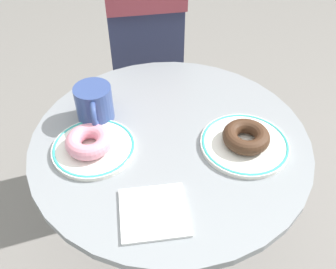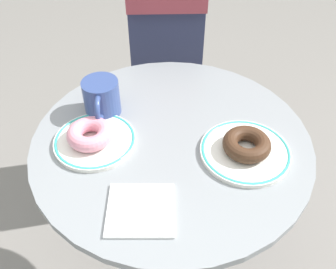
{
  "view_description": "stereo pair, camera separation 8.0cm",
  "coord_description": "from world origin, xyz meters",
  "px_view_note": "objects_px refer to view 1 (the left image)",
  "views": [
    {
      "loc": [
        0.02,
        -0.6,
        1.34
      ],
      "look_at": [
        -0.0,
        -0.02,
        0.79
      ],
      "focal_mm": 39.97,
      "sensor_mm": 36.0,
      "label": 1
    },
    {
      "loc": [
        0.1,
        -0.59,
        1.34
      ],
      "look_at": [
        -0.0,
        -0.02,
        0.79
      ],
      "focal_mm": 39.97,
      "sensor_mm": 36.0,
      "label": 2
    }
  ],
  "objects_px": {
    "plate_left": "(94,148)",
    "donut_pink_frosted": "(89,142)",
    "cafe_table": "(170,209)",
    "paper_napkin": "(154,212)",
    "coffee_mug": "(94,104)",
    "donut_chocolate": "(246,137)",
    "plate_right": "(245,144)"
  },
  "relations": [
    {
      "from": "cafe_table",
      "to": "plate_left",
      "type": "distance_m",
      "value": 0.32
    },
    {
      "from": "donut_pink_frosted",
      "to": "coffee_mug",
      "type": "xyz_separation_m",
      "value": [
        -0.01,
        0.11,
        0.01
      ]
    },
    {
      "from": "plate_right",
      "to": "donut_chocolate",
      "type": "relative_size",
      "value": 1.9
    },
    {
      "from": "plate_left",
      "to": "plate_right",
      "type": "bearing_deg",
      "value": 4.68
    },
    {
      "from": "cafe_table",
      "to": "paper_napkin",
      "type": "height_order",
      "value": "paper_napkin"
    },
    {
      "from": "cafe_table",
      "to": "coffee_mug",
      "type": "relative_size",
      "value": 6.21
    },
    {
      "from": "donut_pink_frosted",
      "to": "cafe_table",
      "type": "bearing_deg",
      "value": 15.91
    },
    {
      "from": "plate_right",
      "to": "paper_napkin",
      "type": "distance_m",
      "value": 0.26
    },
    {
      "from": "plate_left",
      "to": "donut_pink_frosted",
      "type": "xyz_separation_m",
      "value": [
        -0.01,
        -0.0,
        0.02
      ]
    },
    {
      "from": "donut_chocolate",
      "to": "paper_napkin",
      "type": "relative_size",
      "value": 0.81
    },
    {
      "from": "plate_left",
      "to": "paper_napkin",
      "type": "height_order",
      "value": "plate_left"
    },
    {
      "from": "plate_left",
      "to": "plate_right",
      "type": "relative_size",
      "value": 0.93
    },
    {
      "from": "plate_left",
      "to": "paper_napkin",
      "type": "bearing_deg",
      "value": -48.05
    },
    {
      "from": "plate_left",
      "to": "donut_pink_frosted",
      "type": "height_order",
      "value": "donut_pink_frosted"
    },
    {
      "from": "donut_pink_frosted",
      "to": "coffee_mug",
      "type": "bearing_deg",
      "value": 93.74
    },
    {
      "from": "cafe_table",
      "to": "donut_pink_frosted",
      "type": "relative_size",
      "value": 7.69
    },
    {
      "from": "plate_right",
      "to": "paper_napkin",
      "type": "xyz_separation_m",
      "value": [
        -0.18,
        -0.18,
        -0.0
      ]
    },
    {
      "from": "donut_pink_frosted",
      "to": "paper_napkin",
      "type": "relative_size",
      "value": 0.8
    },
    {
      "from": "donut_chocolate",
      "to": "coffee_mug",
      "type": "height_order",
      "value": "coffee_mug"
    },
    {
      "from": "cafe_table",
      "to": "donut_chocolate",
      "type": "height_order",
      "value": "donut_chocolate"
    },
    {
      "from": "plate_left",
      "to": "coffee_mug",
      "type": "height_order",
      "value": "coffee_mug"
    },
    {
      "from": "coffee_mug",
      "to": "donut_pink_frosted",
      "type": "bearing_deg",
      "value": -86.26
    },
    {
      "from": "donut_chocolate",
      "to": "coffee_mug",
      "type": "relative_size",
      "value": 0.82
    },
    {
      "from": "coffee_mug",
      "to": "plate_right",
      "type": "bearing_deg",
      "value": -12.61
    },
    {
      "from": "paper_napkin",
      "to": "donut_chocolate",
      "type": "bearing_deg",
      "value": 44.9
    },
    {
      "from": "donut_pink_frosted",
      "to": "donut_chocolate",
      "type": "distance_m",
      "value": 0.33
    },
    {
      "from": "plate_left",
      "to": "coffee_mug",
      "type": "bearing_deg",
      "value": 97.66
    },
    {
      "from": "cafe_table",
      "to": "donut_chocolate",
      "type": "bearing_deg",
      "value": -6.03
    },
    {
      "from": "paper_napkin",
      "to": "coffee_mug",
      "type": "relative_size",
      "value": 1.01
    },
    {
      "from": "plate_right",
      "to": "coffee_mug",
      "type": "height_order",
      "value": "coffee_mug"
    },
    {
      "from": "paper_napkin",
      "to": "coffee_mug",
      "type": "xyz_separation_m",
      "value": [
        -0.15,
        0.26,
        0.04
      ]
    },
    {
      "from": "donut_pink_frosted",
      "to": "donut_chocolate",
      "type": "height_order",
      "value": "donut_pink_frosted"
    }
  ]
}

